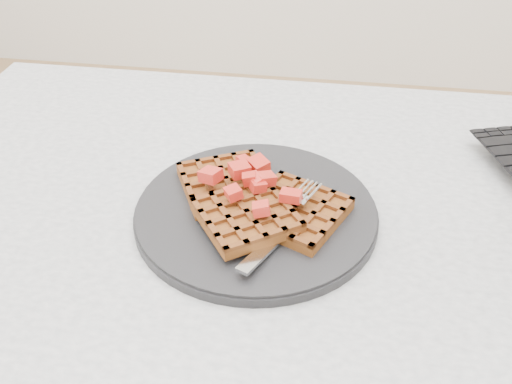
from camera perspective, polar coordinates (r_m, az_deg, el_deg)
table at (r=0.80m, az=4.44°, el=-9.29°), size 1.20×0.80×0.75m
plate at (r=0.72m, az=0.00°, el=-2.04°), size 0.31×0.31×0.02m
waffles at (r=0.71m, az=-0.03°, el=-1.01°), size 0.24×0.22×0.03m
strawberry_pile at (r=0.69m, az=0.00°, el=0.93°), size 0.15×0.15×0.02m
fork at (r=0.68m, az=3.01°, el=-3.40°), size 0.09×0.17×0.02m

